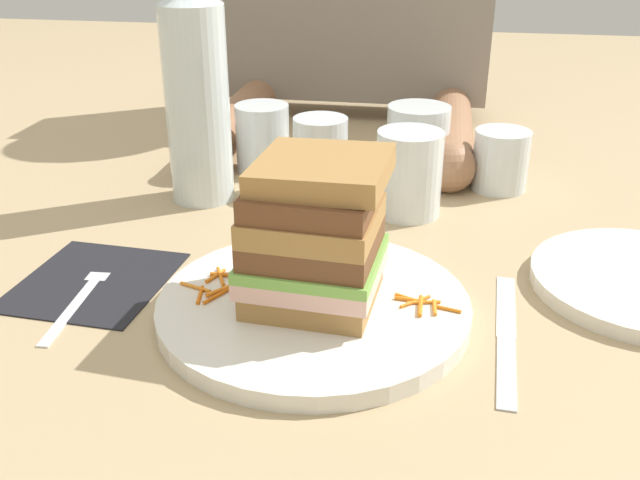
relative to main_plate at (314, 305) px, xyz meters
name	(u,v)px	position (x,y,z in m)	size (l,w,h in m)	color
ground_plane	(303,314)	(-0.01, 0.00, -0.01)	(3.00, 3.00, 0.00)	tan
main_plate	(314,305)	(0.00, 0.00, 0.00)	(0.27, 0.27, 0.02)	white
sandwich	(315,233)	(0.00, 0.00, 0.07)	(0.12, 0.12, 0.12)	#A87A42
carrot_shred_0	(200,295)	(-0.10, -0.02, 0.01)	(0.00, 0.00, 0.03)	orange
carrot_shred_1	(215,276)	(-0.09, 0.02, 0.01)	(0.00, 0.00, 0.03)	orange
carrot_shred_2	(216,296)	(-0.08, -0.01, 0.01)	(0.00, 0.00, 0.03)	orange
carrot_shred_3	(225,275)	(-0.09, 0.02, 0.01)	(0.00, 0.00, 0.03)	orange
carrot_shred_4	(221,277)	(-0.09, 0.02, 0.01)	(0.00, 0.00, 0.03)	orange
carrot_shred_5	(224,287)	(-0.08, 0.00, 0.01)	(0.00, 0.00, 0.03)	orange
carrot_shred_6	(197,285)	(-0.10, 0.00, 0.01)	(0.00, 0.00, 0.03)	orange
carrot_shred_7	(421,304)	(0.09, 0.00, 0.01)	(0.00, 0.00, 0.03)	orange
carrot_shred_8	(434,309)	(0.10, -0.01, 0.01)	(0.00, 0.00, 0.02)	orange
carrot_shred_9	(411,300)	(0.08, 0.01, 0.01)	(0.00, 0.00, 0.03)	orange
carrot_shred_10	(424,302)	(0.09, 0.00, 0.01)	(0.00, 0.00, 0.03)	orange
carrot_shred_11	(448,306)	(0.11, 0.00, 0.01)	(0.00, 0.00, 0.02)	orange
carrot_shred_12	(415,301)	(0.09, 0.00, 0.01)	(0.00, 0.00, 0.03)	orange
carrot_shred_13	(408,298)	(0.08, 0.01, 0.01)	(0.00, 0.00, 0.02)	orange
napkin_dark	(94,280)	(-0.21, 0.02, -0.01)	(0.13, 0.15, 0.00)	black
fork	(84,289)	(-0.21, 0.00, 0.00)	(0.03, 0.17, 0.00)	silver
knife	(506,338)	(0.16, -0.01, -0.01)	(0.03, 0.20, 0.00)	silver
juice_glass	(409,178)	(0.07, 0.23, 0.03)	(0.07, 0.07, 0.10)	white
water_bottle	(197,91)	(-0.18, 0.24, 0.12)	(0.07, 0.07, 0.28)	silver
empty_tumbler_0	(263,138)	(-0.13, 0.35, 0.04)	(0.07, 0.07, 0.09)	silver
empty_tumbler_1	(321,154)	(-0.04, 0.29, 0.04)	(0.07, 0.07, 0.09)	silver
empty_tumbler_2	(501,160)	(0.17, 0.33, 0.03)	(0.07, 0.07, 0.07)	silver
empty_tumbler_3	(418,141)	(0.07, 0.36, 0.04)	(0.08, 0.08, 0.09)	silver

